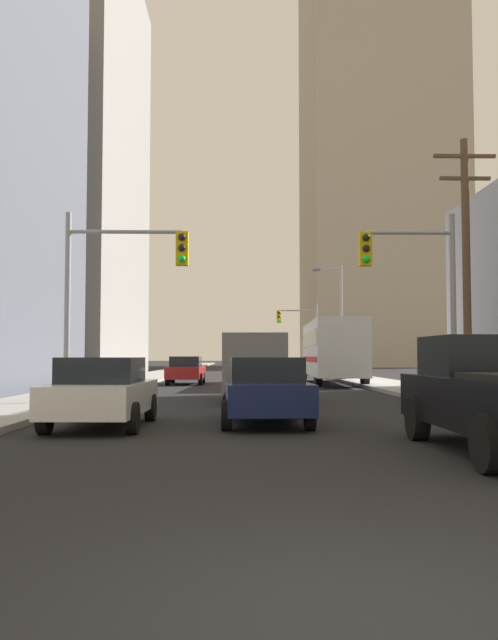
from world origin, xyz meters
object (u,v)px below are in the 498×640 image
traffic_signal_near_right (413,277)px  traffic_signal_far_right (299,327)px  sedan_navy (266,390)px  traffic_signal_near_left (120,275)px  city_bus (332,349)px  sedan_red (186,370)px  sedan_white (103,392)px  cargo_van_grey (256,364)px

traffic_signal_near_right → traffic_signal_far_right: bearing=90.4°
sedan_navy → traffic_signal_near_left: 7.48m
city_bus → traffic_signal_near_right: size_ratio=1.93×
city_bus → traffic_signal_near_left: (-8.83, -15.85, 2.11)m
sedan_red → traffic_signal_far_right: (8.06, 19.44, 3.26)m
sedan_red → traffic_signal_near_right: size_ratio=0.71×
sedan_white → sedan_navy: bearing=9.9°
cargo_van_grey → traffic_signal_near_left: (-4.26, -2.16, 2.76)m
sedan_red → traffic_signal_near_left: size_ratio=0.71×
city_bus → sedan_navy: (-4.56, -21.05, -1.16)m
cargo_van_grey → traffic_signal_far_right: bearing=82.1°
sedan_navy → sedan_red: 21.28m
traffic_signal_near_right → traffic_signal_far_right: (-0.23, 35.24, 0.02)m
city_bus → traffic_signal_near_right: 15.99m
traffic_signal_near_left → traffic_signal_near_right: 9.09m
cargo_van_grey → sedan_red: 14.08m
cargo_van_grey → traffic_signal_far_right: size_ratio=0.88×
sedan_navy → sedan_white: same height
sedan_red → traffic_signal_near_right: bearing=-62.3°
sedan_navy → traffic_signal_far_right: size_ratio=0.71×
sedan_white → traffic_signal_near_left: (-0.69, 5.83, 3.27)m
traffic_signal_near_left → traffic_signal_near_right: same height
sedan_white → sedan_red: 21.62m
city_bus → cargo_van_grey: 14.45m
traffic_signal_far_right → traffic_signal_near_right: bearing=-89.6°
sedan_navy → traffic_signal_far_right: 40.83m
city_bus → sedan_navy: city_bus is taller
city_bus → traffic_signal_far_right: traffic_signal_far_right is taller
city_bus → sedan_red: 8.11m
sedan_red → sedan_navy: bearing=-80.6°
traffic_signal_near_left → traffic_signal_far_right: size_ratio=1.00×
city_bus → sedan_red: bearing=-179.6°
sedan_navy → sedan_red: (-3.46, 21.00, 0.00)m
sedan_white → traffic_signal_near_left: bearing=96.8°
sedan_navy → traffic_signal_near_left: bearing=129.4°
city_bus → traffic_signal_far_right: bearing=89.9°
sedan_white → city_bus: bearing=69.4°
city_bus → sedan_white: bearing=-110.6°
cargo_van_grey → sedan_white: 8.76m
sedan_navy → sedan_white: bearing=-170.1°
sedan_navy → traffic_signal_near_left: traffic_signal_near_left is taller
traffic_signal_near_right → sedan_navy: bearing=-132.9°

